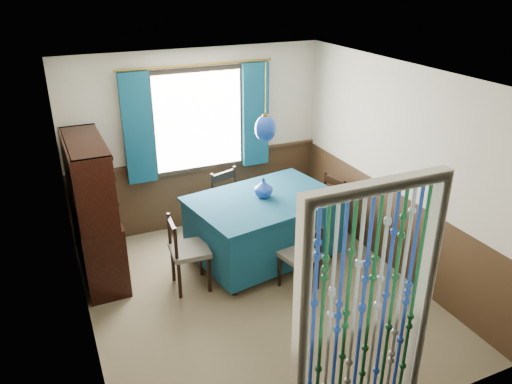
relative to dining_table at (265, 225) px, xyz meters
name	(u,v)px	position (x,y,z in m)	size (l,w,h in m)	color
floor	(257,295)	(-0.42, -0.70, -0.49)	(4.00, 4.00, 0.00)	brown
ceiling	(257,76)	(-0.42, -0.70, 2.01)	(4.00, 4.00, 0.00)	silver
wall_back	(198,141)	(-0.42, 1.30, 0.76)	(3.60, 3.60, 0.00)	beige
wall_front	(372,304)	(-0.42, -2.70, 0.76)	(3.60, 3.60, 0.00)	beige
wall_left	(77,230)	(-2.22, -0.70, 0.76)	(4.00, 4.00, 0.00)	beige
wall_right	(397,171)	(1.38, -0.70, 0.76)	(4.00, 4.00, 0.00)	beige
wainscot_back	(201,191)	(-0.42, 1.29, 0.01)	(3.60, 3.60, 0.00)	#372415
wainscot_front	(361,382)	(-0.42, -2.68, 0.01)	(3.60, 3.60, 0.00)	#372415
wainscot_left	(90,297)	(-2.20, -0.70, 0.01)	(4.00, 4.00, 0.00)	#372415
wainscot_right	(389,227)	(1.37, -0.70, 0.01)	(4.00, 4.00, 0.00)	#372415
window	(198,121)	(-0.42, 1.25, 1.06)	(1.32, 0.12, 1.42)	black
doorway	(364,322)	(-0.42, -2.64, 0.56)	(1.16, 0.12, 2.18)	silver
dining_table	(265,225)	(0.00, 0.00, 0.00)	(1.96, 1.51, 0.86)	navy
chair_near	(301,256)	(0.10, -0.77, -0.05)	(0.48, 0.46, 0.81)	black
chair_far	(232,204)	(-0.17, 0.69, 0.02)	(0.59, 0.58, 0.95)	black
chair_left	(187,251)	(-1.07, -0.20, -0.01)	(0.45, 0.47, 0.90)	black
chair_right	(325,207)	(0.98, 0.16, -0.02)	(0.50, 0.52, 0.89)	black
sideboard	(96,230)	(-1.97, 0.50, 0.10)	(0.47, 1.31, 1.71)	black
pendant_lamp	(265,128)	(0.00, 0.00, 1.25)	(0.25, 0.25, 0.91)	olive
vase_table	(263,189)	(0.00, 0.04, 0.48)	(0.21, 0.21, 0.22)	navy
bowl_shelf	(99,194)	(-1.91, 0.16, 0.71)	(0.23, 0.23, 0.06)	beige
vase_sideboard	(93,191)	(-1.91, 0.85, 0.46)	(0.18, 0.18, 0.19)	beige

